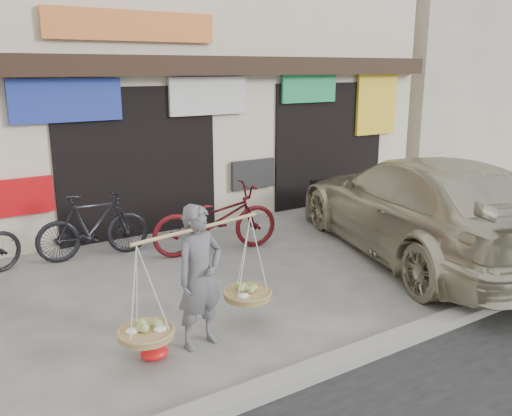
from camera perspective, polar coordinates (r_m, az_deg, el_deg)
ground at (r=7.37m, az=-1.63°, el=-9.58°), size 70.00×70.00×0.00m
kerb at (r=5.91m, az=8.92°, el=-15.59°), size 70.00×0.25×0.12m
shophouse_block at (r=12.67m, az=-17.70°, el=15.86°), size 14.00×6.32×7.00m
neighbor_east at (r=21.24m, az=20.75°, el=14.14°), size 12.00×7.00×6.40m
street_vendor at (r=5.99m, az=-5.93°, el=-7.80°), size 1.95×0.83×1.62m
bike_1 at (r=9.13m, az=-16.78°, el=-1.79°), size 1.84×0.69×1.08m
bike_2 at (r=9.05m, az=-4.27°, el=-1.16°), size 2.26×1.09×1.14m
suv at (r=9.21m, az=17.02°, el=0.15°), size 3.85×6.10×1.65m
red_bag at (r=6.06m, az=-10.63°, el=-14.75°), size 0.31×0.25×0.14m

